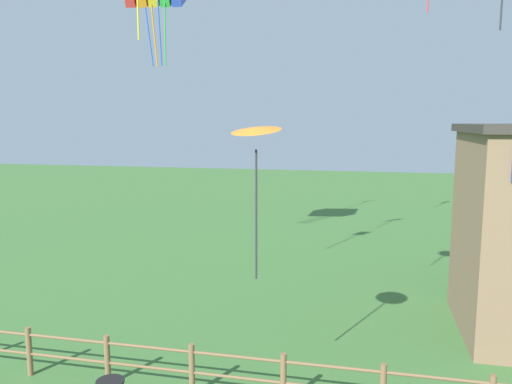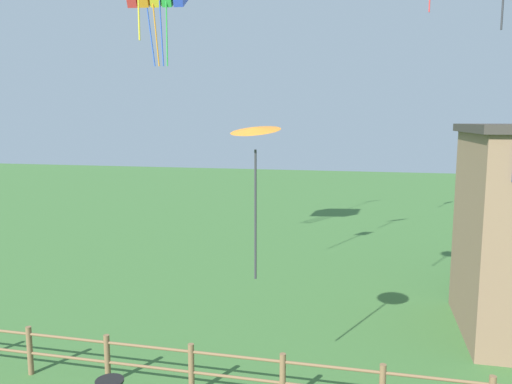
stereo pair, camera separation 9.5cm
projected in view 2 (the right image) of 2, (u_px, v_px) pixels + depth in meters
wooden_fence at (236, 372)px, 11.23m from camera, size 19.35×0.14×1.25m
kite_orange_delta at (255, 135)px, 10.48m from camera, size 1.37×1.37×3.39m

